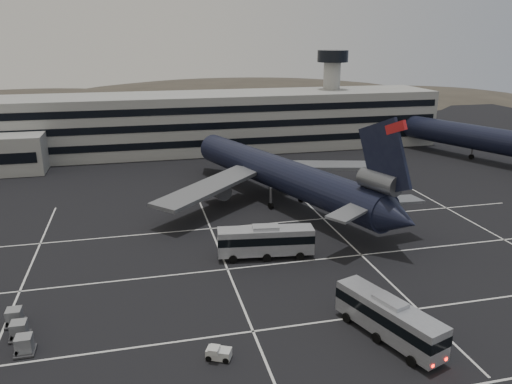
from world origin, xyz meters
TOP-DOWN VIEW (x-y plane):
  - ground at (0.00, 0.00)m, footprint 260.00×260.00m
  - lane_markings at (0.95, 0.72)m, footprint 90.00×55.62m
  - terminal at (-2.95, 71.14)m, footprint 125.00×26.00m
  - hills at (17.99, 170.00)m, footprint 352.00×180.00m
  - trijet_main at (7.64, 26.98)m, footprint 44.69×55.89m
  - trijet_far at (60.36, 46.41)m, footprint 29.50×55.21m
  - bus_near at (6.26, -14.13)m, footprint 6.49×12.25m
  - bus_far at (-0.49, 6.36)m, footprint 12.72×4.46m
  - tug_b at (-9.91, -13.51)m, footprint 2.50×2.10m

SIDE VIEW (x-z plane):
  - hills at x=17.99m, z-range -34.07..9.93m
  - ground at x=0.00m, z-range 0.00..0.00m
  - lane_markings at x=0.95m, z-range 0.00..0.01m
  - tug_b at x=-9.91m, z-range -0.08..1.31m
  - bus_near at x=6.26m, z-range 0.20..4.44m
  - bus_far at x=-0.49m, z-range 0.21..4.61m
  - trijet_main at x=7.64m, z-range -3.79..14.29m
  - trijet_far at x=60.36m, z-range -3.61..14.47m
  - terminal at x=-2.95m, z-range -5.07..18.93m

